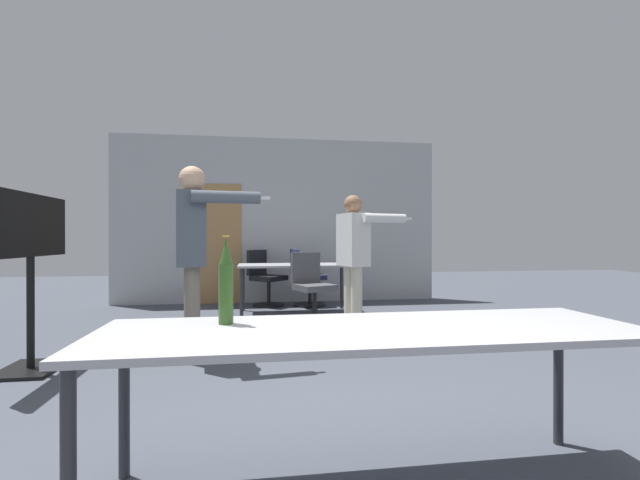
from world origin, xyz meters
TOP-DOWN VIEW (x-y plane):
  - back_wall at (-0.03, 6.06)m, footprint 5.64×0.12m
  - conference_table_near at (0.12, 0.30)m, footprint 2.35×0.72m
  - conference_table_far at (0.18, 4.89)m, footprint 1.67×0.74m
  - tv_screen at (-2.27, 2.41)m, footprint 0.44×1.22m
  - person_center_tall at (0.76, 3.46)m, footprint 0.85×0.63m
  - person_near_casual at (-0.96, 2.56)m, footprint 0.86×0.67m
  - office_chair_mid_tucked at (0.35, 4.24)m, footprint 0.61×0.65m
  - office_chair_near_pushed at (0.41, 5.51)m, footprint 0.58×0.52m
  - office_chair_far_left at (-0.25, 5.66)m, footprint 0.69×0.68m
  - beer_bottle at (-0.52, 0.47)m, footprint 0.07×0.07m

SIDE VIEW (x-z plane):
  - office_chair_mid_tucked at x=0.35m, z-range -0.03..0.89m
  - office_chair_far_left at x=-0.25m, z-range -0.03..0.89m
  - office_chair_near_pushed at x=0.41m, z-range -0.03..0.91m
  - conference_table_far at x=0.18m, z-range 0.29..1.02m
  - conference_table_near at x=0.12m, z-range 0.30..1.03m
  - beer_bottle at x=-0.52m, z-range 0.72..1.12m
  - tv_screen at x=-2.27m, z-range 0.19..1.69m
  - person_center_tall at x=0.76m, z-range 0.16..1.79m
  - person_near_casual at x=-0.96m, z-range 0.18..1.96m
  - back_wall at x=-0.03m, z-range -0.01..2.86m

